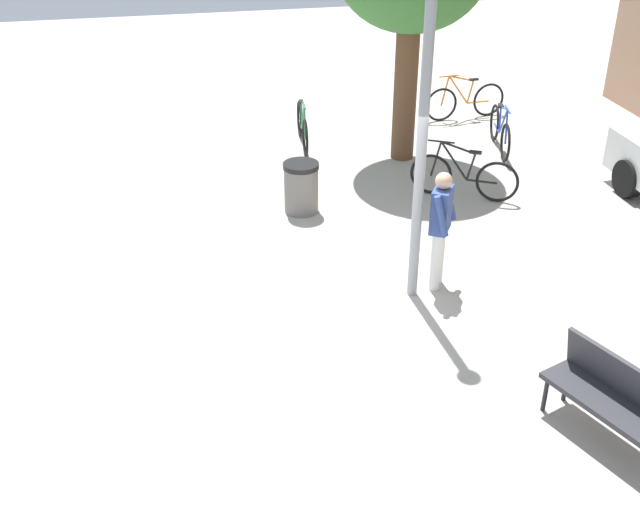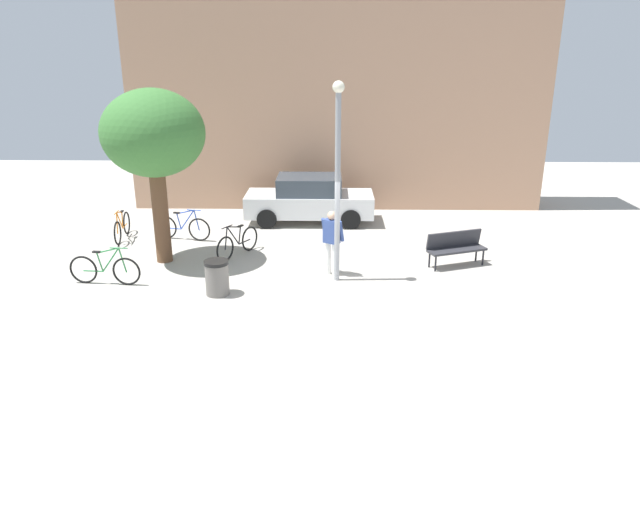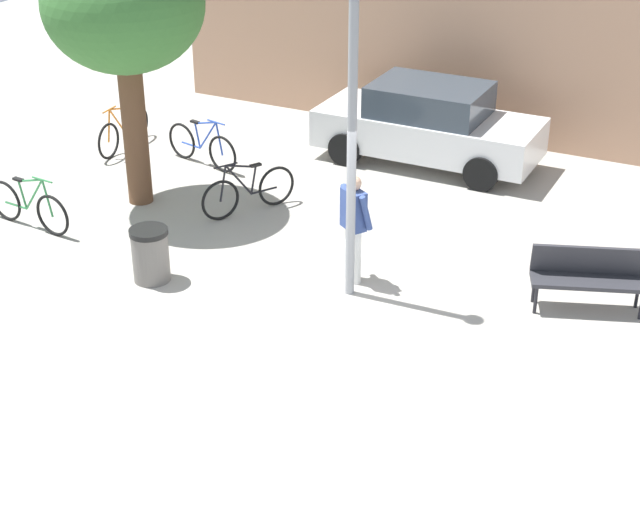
{
  "view_description": "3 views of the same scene",
  "coord_description": "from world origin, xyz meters",
  "px_view_note": "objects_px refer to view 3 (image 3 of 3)",
  "views": [
    {
      "loc": [
        8.44,
        -1.96,
        5.59
      ],
      "look_at": [
        0.31,
        -0.23,
        0.93
      ],
      "focal_mm": 43.97,
      "sensor_mm": 36.0,
      "label": 1
    },
    {
      "loc": [
        -0.18,
        -12.4,
        5.35
      ],
      "look_at": [
        -0.43,
        0.04,
        1.01
      ],
      "focal_mm": 32.59,
      "sensor_mm": 36.0,
      "label": 2
    },
    {
      "loc": [
        5.18,
        -10.1,
        6.96
      ],
      "look_at": [
        0.1,
        -0.1,
        1.19
      ],
      "focal_mm": 54.61,
      "sensor_mm": 36.0,
      "label": 3
    }
  ],
  "objects_px": {
    "bicycle_blue": "(202,146)",
    "bicycle_orange": "(123,131)",
    "lamppost": "(352,111)",
    "trash_bin": "(150,254)",
    "park_bench": "(589,273)",
    "person_by_lamppost": "(354,221)",
    "bicycle_green": "(29,207)",
    "plaza_tree": "(124,8)",
    "bicycle_black": "(248,192)",
    "parked_car_white": "(428,124)"
  },
  "relations": [
    {
      "from": "bicycle_green",
      "to": "bicycle_blue",
      "type": "height_order",
      "value": "same"
    },
    {
      "from": "person_by_lamppost",
      "to": "trash_bin",
      "type": "relative_size",
      "value": 2.0
    },
    {
      "from": "park_bench",
      "to": "bicycle_green",
      "type": "xyz_separation_m",
      "value": [
        -8.8,
        -1.53,
        -0.16
      ]
    },
    {
      "from": "bicycle_orange",
      "to": "trash_bin",
      "type": "bearing_deg",
      "value": -48.82
    },
    {
      "from": "park_bench",
      "to": "bicycle_green",
      "type": "relative_size",
      "value": 0.92
    },
    {
      "from": "bicycle_black",
      "to": "bicycle_green",
      "type": "bearing_deg",
      "value": -143.27
    },
    {
      "from": "person_by_lamppost",
      "to": "bicycle_green",
      "type": "relative_size",
      "value": 0.92
    },
    {
      "from": "bicycle_black",
      "to": "trash_bin",
      "type": "bearing_deg",
      "value": -91.12
    },
    {
      "from": "park_bench",
      "to": "bicycle_blue",
      "type": "height_order",
      "value": "bicycle_blue"
    },
    {
      "from": "park_bench",
      "to": "bicycle_black",
      "type": "distance_m",
      "value": 5.93
    },
    {
      "from": "person_by_lamppost",
      "to": "plaza_tree",
      "type": "xyz_separation_m",
      "value": [
        -4.55,
        0.93,
        2.42
      ]
    },
    {
      "from": "lamppost",
      "to": "trash_bin",
      "type": "height_order",
      "value": "lamppost"
    },
    {
      "from": "lamppost",
      "to": "trash_bin",
      "type": "xyz_separation_m",
      "value": [
        -2.8,
        -0.97,
        -2.35
      ]
    },
    {
      "from": "person_by_lamppost",
      "to": "bicycle_green",
      "type": "bearing_deg",
      "value": -171.92
    },
    {
      "from": "lamppost",
      "to": "trash_bin",
      "type": "distance_m",
      "value": 3.78
    },
    {
      "from": "bicycle_blue",
      "to": "bicycle_green",
      "type": "bearing_deg",
      "value": -105.54
    },
    {
      "from": "bicycle_green",
      "to": "bicycle_orange",
      "type": "xyz_separation_m",
      "value": [
        -0.84,
        3.65,
        0.0
      ]
    },
    {
      "from": "park_bench",
      "to": "parked_car_white",
      "type": "height_order",
      "value": "parked_car_white"
    },
    {
      "from": "lamppost",
      "to": "bicycle_blue",
      "type": "relative_size",
      "value": 2.7
    },
    {
      "from": "bicycle_green",
      "to": "parked_car_white",
      "type": "height_order",
      "value": "parked_car_white"
    },
    {
      "from": "person_by_lamppost",
      "to": "bicycle_orange",
      "type": "bearing_deg",
      "value": 155.75
    },
    {
      "from": "park_bench",
      "to": "parked_car_white",
      "type": "distance_m",
      "value": 5.79
    },
    {
      "from": "bicycle_blue",
      "to": "trash_bin",
      "type": "xyz_separation_m",
      "value": [
        1.84,
        -4.21,
        0.04
      ]
    },
    {
      "from": "plaza_tree",
      "to": "bicycle_orange",
      "type": "xyz_separation_m",
      "value": [
        -1.81,
        1.93,
        -3.0
      ]
    },
    {
      "from": "bicycle_orange",
      "to": "bicycle_green",
      "type": "bearing_deg",
      "value": -77.02
    },
    {
      "from": "parked_car_white",
      "to": "lamppost",
      "type": "bearing_deg",
      "value": -80.65
    },
    {
      "from": "lamppost",
      "to": "person_by_lamppost",
      "type": "xyz_separation_m",
      "value": [
        -0.13,
        0.38,
        -1.81
      ]
    },
    {
      "from": "bicycle_blue",
      "to": "plaza_tree",
      "type": "bearing_deg",
      "value": -91.33
    },
    {
      "from": "person_by_lamppost",
      "to": "plaza_tree",
      "type": "height_order",
      "value": "plaza_tree"
    },
    {
      "from": "parked_car_white",
      "to": "trash_bin",
      "type": "relative_size",
      "value": 5.05
    },
    {
      "from": "bicycle_orange",
      "to": "bicycle_black",
      "type": "xyz_separation_m",
      "value": [
        3.74,
        -1.48,
        0.0
      ]
    },
    {
      "from": "person_by_lamppost",
      "to": "trash_bin",
      "type": "xyz_separation_m",
      "value": [
        -2.67,
        -1.35,
        -0.55
      ]
    },
    {
      "from": "bicycle_green",
      "to": "plaza_tree",
      "type": "bearing_deg",
      "value": 60.61
    },
    {
      "from": "parked_car_white",
      "to": "bicycle_green",
      "type": "bearing_deg",
      "value": -130.0
    },
    {
      "from": "bicycle_blue",
      "to": "trash_bin",
      "type": "bearing_deg",
      "value": -66.41
    },
    {
      "from": "bicycle_blue",
      "to": "bicycle_orange",
      "type": "bearing_deg",
      "value": 179.72
    },
    {
      "from": "bicycle_green",
      "to": "trash_bin",
      "type": "height_order",
      "value": "bicycle_green"
    },
    {
      "from": "person_by_lamppost",
      "to": "park_bench",
      "type": "distance_m",
      "value": 3.39
    },
    {
      "from": "person_by_lamppost",
      "to": "bicycle_green",
      "type": "distance_m",
      "value": 5.6
    },
    {
      "from": "bicycle_green",
      "to": "bicycle_black",
      "type": "height_order",
      "value": "same"
    },
    {
      "from": "bicycle_orange",
      "to": "bicycle_blue",
      "type": "relative_size",
      "value": 1.02
    },
    {
      "from": "bicycle_green",
      "to": "bicycle_orange",
      "type": "height_order",
      "value": "same"
    },
    {
      "from": "plaza_tree",
      "to": "person_by_lamppost",
      "type": "bearing_deg",
      "value": -11.59
    },
    {
      "from": "trash_bin",
      "to": "park_bench",
      "type": "bearing_deg",
      "value": 19.46
    },
    {
      "from": "park_bench",
      "to": "bicycle_black",
      "type": "xyz_separation_m",
      "value": [
        -5.9,
        0.63,
        -0.16
      ]
    },
    {
      "from": "lamppost",
      "to": "plaza_tree",
      "type": "bearing_deg",
      "value": 164.31
    },
    {
      "from": "plaza_tree",
      "to": "trash_bin",
      "type": "distance_m",
      "value": 4.19
    },
    {
      "from": "park_bench",
      "to": "bicycle_green",
      "type": "distance_m",
      "value": 8.93
    },
    {
      "from": "bicycle_black",
      "to": "parked_car_white",
      "type": "bearing_deg",
      "value": 62.02
    },
    {
      "from": "plaza_tree",
      "to": "bicycle_orange",
      "type": "height_order",
      "value": "plaza_tree"
    }
  ]
}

